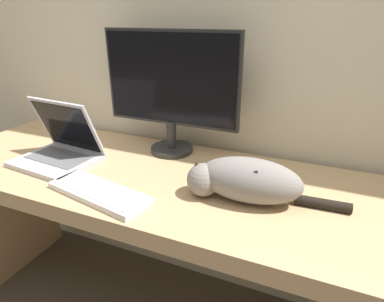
# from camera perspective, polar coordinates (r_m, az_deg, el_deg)

# --- Properties ---
(wall_back) EXTENTS (6.40, 0.06, 2.60)m
(wall_back) POSITION_cam_1_polar(r_m,az_deg,el_deg) (1.42, -1.23, 22.74)
(wall_back) COLOR beige
(wall_back) RESTS_ON ground_plane
(desk) EXTENTS (1.79, 0.63, 0.77)m
(desk) POSITION_cam_1_polar(r_m,az_deg,el_deg) (1.29, -7.91, -9.43)
(desk) COLOR tan
(desk) RESTS_ON ground_plane
(monitor) EXTENTS (0.57, 0.18, 0.50)m
(monitor) POSITION_cam_1_polar(r_m,az_deg,el_deg) (1.31, -3.85, 11.20)
(monitor) COLOR #282828
(monitor) RESTS_ON desk
(laptop) EXTENTS (0.32, 0.27, 0.25)m
(laptop) POSITION_cam_1_polar(r_m,az_deg,el_deg) (1.38, -22.45, 0.20)
(laptop) COLOR #B7B7BC
(laptop) RESTS_ON desk
(external_keyboard) EXTENTS (0.38, 0.19, 0.02)m
(external_keyboard) POSITION_cam_1_polar(r_m,az_deg,el_deg) (1.09, -16.24, -7.06)
(external_keyboard) COLOR white
(external_keyboard) RESTS_ON desk
(cat) EXTENTS (0.50, 0.17, 0.14)m
(cat) POSITION_cam_1_polar(r_m,az_deg,el_deg) (1.01, 9.31, -4.98)
(cat) COLOR gray
(cat) RESTS_ON desk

